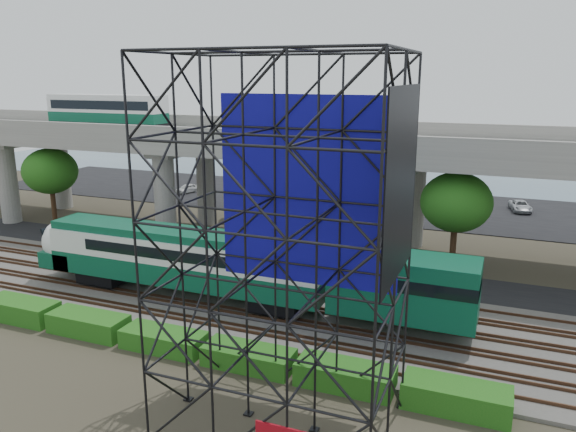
% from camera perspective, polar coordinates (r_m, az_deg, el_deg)
% --- Properties ---
extents(ground, '(140.00, 140.00, 0.00)m').
position_cam_1_polar(ground, '(35.18, -9.86, -9.86)').
color(ground, '#474233').
rests_on(ground, ground).
extents(ballast_bed, '(90.00, 12.00, 0.20)m').
position_cam_1_polar(ballast_bed, '(36.71, -8.23, -8.58)').
color(ballast_bed, slate).
rests_on(ballast_bed, ground).
extents(service_road, '(90.00, 5.00, 0.08)m').
position_cam_1_polar(service_road, '(43.78, -2.66, -4.72)').
color(service_road, black).
rests_on(service_road, ground).
extents(parking_lot, '(90.00, 18.00, 0.08)m').
position_cam_1_polar(parking_lot, '(65.10, 5.93, 1.53)').
color(parking_lot, black).
rests_on(parking_lot, ground).
extents(harbor_water, '(140.00, 40.00, 0.03)m').
position_cam_1_polar(harbor_water, '(86.10, 10.01, 4.47)').
color(harbor_water, '#3E5467').
rests_on(harbor_water, ground).
extents(rail_tracks, '(90.00, 9.52, 0.16)m').
position_cam_1_polar(rail_tracks, '(36.64, -8.24, -8.32)').
color(rail_tracks, '#472D1E').
rests_on(rail_tracks, ballast_bed).
extents(commuter_train, '(29.30, 3.06, 4.30)m').
position_cam_1_polar(commuter_train, '(35.48, -7.64, -4.57)').
color(commuter_train, black).
rests_on(commuter_train, rail_tracks).
extents(overpass, '(80.00, 12.00, 12.40)m').
position_cam_1_polar(overpass, '(47.38, -1.49, 6.90)').
color(overpass, '#9E9B93').
rests_on(overpass, ground).
extents(scaffold_tower, '(9.36, 6.36, 15.00)m').
position_cam_1_polar(scaffold_tower, '(21.83, -0.76, -3.78)').
color(scaffold_tower, black).
rests_on(scaffold_tower, ground).
extents(hedge_strip, '(34.60, 1.80, 1.20)m').
position_cam_1_polar(hedge_strip, '(31.20, -12.51, -12.12)').
color(hedge_strip, '#185713').
rests_on(hedge_strip, ground).
extents(trees, '(40.94, 16.94, 7.69)m').
position_cam_1_polar(trees, '(49.32, -4.95, 4.04)').
color(trees, '#382314').
rests_on(trees, ground).
extents(suv, '(5.66, 3.69, 1.45)m').
position_cam_1_polar(suv, '(50.22, -14.81, -1.79)').
color(suv, black).
rests_on(suv, service_road).
extents(parked_cars, '(40.38, 9.45, 1.32)m').
position_cam_1_polar(parked_cars, '(63.97, 6.99, 1.86)').
color(parked_cars, silver).
rests_on(parked_cars, parking_lot).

